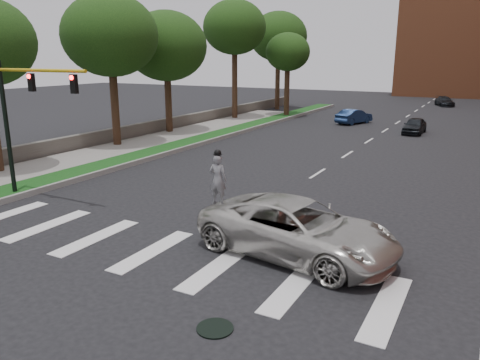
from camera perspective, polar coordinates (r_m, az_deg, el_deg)
ground_plane at (r=14.77m, az=-9.09°, el=-10.84°), size 160.00×160.00×0.00m
grass_median at (r=36.85m, az=-4.54°, el=5.03°), size 2.00×60.00×0.25m
median_curb at (r=36.29m, az=-3.14°, el=4.92°), size 0.20×60.00×0.28m
sidewalk_left at (r=31.25m, az=-19.26°, el=2.41°), size 4.00×60.00×0.18m
stone_wall at (r=41.55m, az=-9.48°, el=6.57°), size 0.50×56.00×1.10m
manhole at (r=11.81m, az=-3.06°, el=-17.61°), size 0.90×0.90×0.04m
traffic_signal at (r=22.62m, az=-25.00°, el=7.86°), size 5.30×0.23×6.20m
stilt_performer at (r=17.10m, az=-2.68°, el=-2.43°), size 0.84×0.54×3.17m
suv_crossing at (r=15.41m, az=7.02°, el=-5.92°), size 7.04×4.05×1.85m
car_near at (r=42.72m, az=20.51°, el=6.23°), size 1.66×3.98×1.35m
car_mid at (r=47.39m, az=13.74°, el=7.54°), size 2.86×4.53×1.41m
car_far at (r=68.56m, az=23.67°, el=8.77°), size 3.15×4.54×1.22m
tree_2 at (r=34.77m, az=-15.55°, el=16.57°), size 6.62×6.62×10.59m
tree_3 at (r=40.19m, az=-8.98°, el=15.78°), size 6.66×6.66×10.02m
tree_4 at (r=49.07m, az=-0.67°, el=18.06°), size 6.32×6.32×11.89m
tree_5 at (r=59.04m, az=4.70°, el=17.01°), size 6.92×6.92×11.66m
tree_6 at (r=51.26m, az=5.84°, el=15.19°), size 4.69×4.69×8.84m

